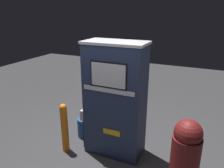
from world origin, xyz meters
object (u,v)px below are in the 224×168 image
at_px(safety_bollard, 65,127).
at_px(squeegee_bucket, 86,127).
at_px(trash_bin, 186,153).
at_px(gas_pump, 115,100).

relative_size(safety_bollard, squeegee_bucket, 1.06).
bearing_deg(trash_bin, gas_pump, 165.24).
xyz_separation_m(safety_bollard, trash_bin, (2.01, 0.03, 0.05)).
bearing_deg(safety_bollard, trash_bin, 0.98).
height_order(safety_bollard, trash_bin, trash_bin).
bearing_deg(trash_bin, safety_bollard, -179.02).
xyz_separation_m(trash_bin, squeegee_bucket, (-1.93, 0.52, -0.33)).
distance_m(gas_pump, squeegee_bucket, 1.08).
xyz_separation_m(gas_pump, trash_bin, (1.21, -0.32, -0.45)).
height_order(gas_pump, squeegee_bucket, gas_pump).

